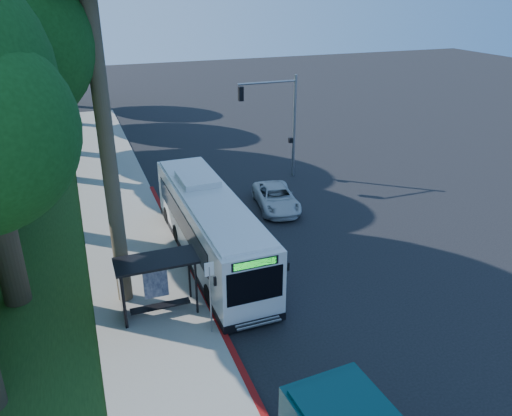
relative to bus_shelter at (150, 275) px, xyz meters
name	(u,v)px	position (x,y,z in m)	size (l,w,h in m)	color
ground	(288,251)	(7.26, 2.86, -1.81)	(140.00, 140.00, 0.00)	black
sidewalk	(142,277)	(-0.04, 2.86, -1.75)	(4.50, 70.00, 0.12)	gray
red_curb	(215,316)	(2.26, -1.14, -1.74)	(0.25, 30.00, 0.13)	maroon
grass_verge	(14,250)	(-5.74, 7.86, -1.78)	(8.00, 70.00, 0.06)	#234719
bus_shelter	(150,275)	(0.00, 0.00, 0.00)	(3.20, 1.51, 2.55)	black
stop_sign_pole	(210,288)	(1.86, -2.14, 0.28)	(0.35, 0.06, 3.17)	gray
traffic_signal_pole	(281,115)	(11.04, 12.86, 2.62)	(4.10, 0.30, 7.00)	gray
tree_2	(11,18)	(-4.64, 18.84, 8.67)	(8.82, 8.40, 15.12)	#382B1E
tree_4	(31,17)	(-4.14, 34.84, 7.92)	(8.40, 8.00, 14.14)	#382B1E
tree_5	(45,20)	(-3.16, 42.84, 7.16)	(7.35, 7.00, 12.86)	#382B1E
white_bus	(209,225)	(3.45, 3.70, -0.04)	(2.72, 12.15, 3.62)	silver
pickup	(276,198)	(8.77, 8.05, -1.15)	(2.19, 4.75, 1.32)	silver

